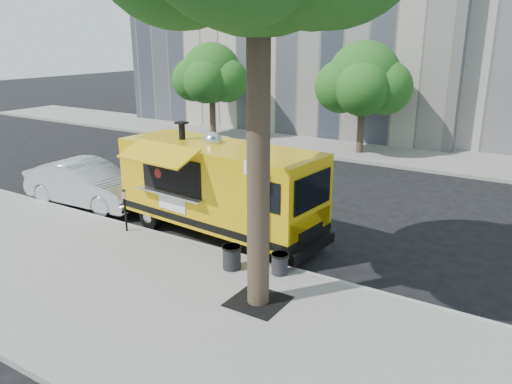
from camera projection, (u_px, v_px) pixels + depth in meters
ground at (234, 241)px, 14.71m from camera, size 120.00×120.00×0.00m
sidewalk at (135, 296)px, 11.46m from camera, size 60.00×6.00×0.15m
curb at (215, 250)px, 13.94m from camera, size 60.00×0.14×0.16m
far_sidewalk at (383, 153)px, 25.59m from camera, size 60.00×5.00×0.15m
tree_well at (258, 301)px, 11.08m from camera, size 1.20×1.20×0.02m
far_tree_a at (212, 73)px, 28.61m from camera, size 3.42×3.42×5.36m
far_tree_b at (364, 78)px, 24.33m from camera, size 3.60×3.60×5.50m
sign_post at (249, 206)px, 12.12m from camera, size 0.28×0.06×3.00m
parking_meter at (125, 205)px, 14.86m from camera, size 0.11×0.11×1.33m
food_truck at (218, 186)px, 14.73m from camera, size 6.84×3.37×3.30m
sedan at (87, 184)px, 17.69m from camera, size 4.91×1.95×1.59m
trash_bin_left at (280, 263)px, 12.31m from camera, size 0.44×0.44×0.53m
trash_bin_right at (232, 257)px, 12.58m from camera, size 0.50×0.50×0.61m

